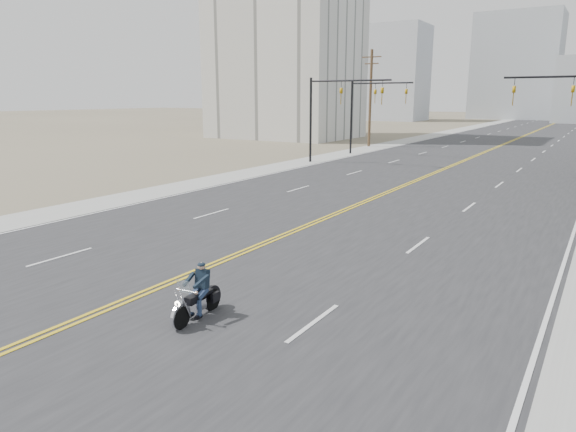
% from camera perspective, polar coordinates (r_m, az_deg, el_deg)
% --- Properties ---
extents(ground_plane, '(400.00, 400.00, 0.00)m').
position_cam_1_polar(ground_plane, '(13.42, -25.92, -12.04)').
color(ground_plane, '#776D56').
rests_on(ground_plane, ground).
extents(road, '(20.00, 200.00, 0.01)m').
position_cam_1_polar(road, '(77.10, 24.26, 7.89)').
color(road, '#303033').
rests_on(road, ground).
extents(sidewalk_left, '(3.00, 200.00, 0.01)m').
position_cam_1_polar(sidewalk_left, '(79.51, 15.97, 8.65)').
color(sidewalk_left, '#A5A5A0').
rests_on(sidewalk_left, ground).
extents(traffic_mast_left, '(7.10, 0.26, 7.00)m').
position_cam_1_polar(traffic_mast_left, '(42.92, 4.96, 12.37)').
color(traffic_mast_left, black).
rests_on(traffic_mast_left, ground).
extents(traffic_mast_far, '(6.10, 0.26, 7.00)m').
position_cam_1_polar(traffic_mast_far, '(50.30, 8.87, 12.29)').
color(traffic_mast_far, black).
rests_on(traffic_mast_far, ground).
extents(utility_pole_left, '(2.20, 0.30, 10.50)m').
position_cam_1_polar(utility_pole_left, '(58.90, 9.14, 12.95)').
color(utility_pole_left, brown).
rests_on(utility_pole_left, ground).
extents(apartment_block, '(18.00, 14.00, 30.00)m').
position_cam_1_polar(apartment_block, '(72.98, -0.26, 20.59)').
color(apartment_block, silver).
rests_on(apartment_block, ground).
extents(haze_bldg_a, '(14.00, 12.00, 22.00)m').
position_cam_1_polar(haze_bldg_a, '(129.60, 11.80, 15.24)').
color(haze_bldg_a, '#B7BCC6').
rests_on(haze_bldg_a, ground).
extents(haze_bldg_d, '(20.00, 15.00, 26.00)m').
position_cam_1_polar(haze_bldg_d, '(148.11, 24.05, 14.89)').
color(haze_bldg_d, '#ADB2B7').
rests_on(haze_bldg_d, ground).
extents(haze_bldg_f, '(12.00, 12.00, 16.00)m').
position_cam_1_polar(haze_bldg_f, '(149.08, 8.27, 13.90)').
color(haze_bldg_f, '#ADB2B7').
rests_on(haze_bldg_f, ground).
extents(motorcyclist, '(0.93, 1.86, 1.41)m').
position_cam_1_polar(motorcyclist, '(12.98, -10.13, -8.35)').
color(motorcyclist, black).
rests_on(motorcyclist, ground).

